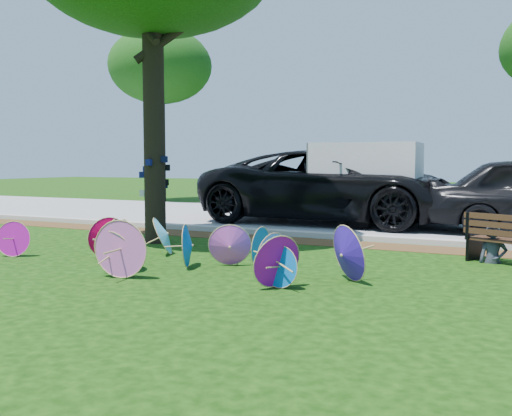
{
  "coord_description": "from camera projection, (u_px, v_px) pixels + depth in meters",
  "views": [
    {
      "loc": [
        4.86,
        -6.83,
        1.69
      ],
      "look_at": [
        0.5,
        2.0,
        0.9
      ],
      "focal_mm": 40.0,
      "sensor_mm": 36.0,
      "label": 1
    }
  ],
  "objects": [
    {
      "name": "black_van",
      "position": [
        332.0,
        187.0,
        15.85
      ],
      "size": [
        7.33,
        3.42,
        2.03
      ],
      "primitive_type": "imported",
      "rotation": [
        0.0,
        0.0,
        1.56
      ],
      "color": "black",
      "rests_on": "ground"
    },
    {
      "name": "parasol_pile",
      "position": [
        181.0,
        246.0,
        8.93
      ],
      "size": [
        6.76,
        2.6,
        0.87
      ],
      "color": "blue",
      "rests_on": "ground"
    },
    {
      "name": "person_left",
      "position": [
        494.0,
        226.0,
        9.53
      ],
      "size": [
        0.52,
        0.4,
        1.26
      ],
      "primitive_type": "imported",
      "rotation": [
        0.0,
        0.0,
        0.23
      ],
      "color": "#313744",
      "rests_on": "ground"
    },
    {
      "name": "mulch_strip",
      "position": [
        286.0,
        240.0,
        12.41
      ],
      "size": [
        90.0,
        1.0,
        0.01
      ],
      "primitive_type": "cube",
      "color": "#472D16",
      "rests_on": "ground"
    },
    {
      "name": "ground",
      "position": [
        166.0,
        277.0,
        8.38
      ],
      "size": [
        90.0,
        90.0,
        0.0
      ],
      "primitive_type": "plane",
      "color": "black",
      "rests_on": "ground"
    },
    {
      "name": "bg_trees",
      "position": [
        442.0,
        49.0,
        20.54
      ],
      "size": [
        23.09,
        7.31,
        7.4
      ],
      "color": "black",
      "rests_on": "ground"
    },
    {
      "name": "street",
      "position": [
        351.0,
        220.0,
        16.74
      ],
      "size": [
        90.0,
        8.0,
        0.01
      ],
      "primitive_type": "cube",
      "color": "gray",
      "rests_on": "ground"
    },
    {
      "name": "cargo_trailer",
      "position": [
        367.0,
        179.0,
        15.1
      ],
      "size": [
        2.8,
        1.86,
        2.5
      ],
      "primitive_type": "cube",
      "rotation": [
        0.0,
        0.0,
        0.05
      ],
      "color": "silver",
      "rests_on": "ground"
    },
    {
      "name": "curb",
      "position": [
        298.0,
        234.0,
        13.03
      ],
      "size": [
        90.0,
        0.3,
        0.12
      ],
      "primitive_type": "cube",
      "color": "#B7B5AD",
      "rests_on": "ground"
    }
  ]
}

